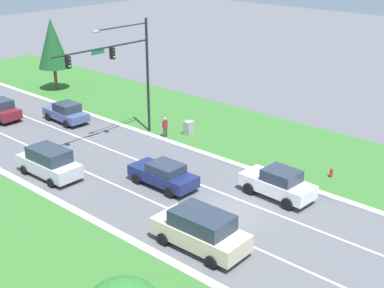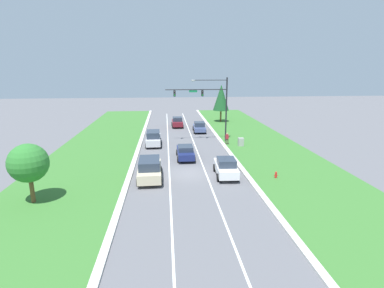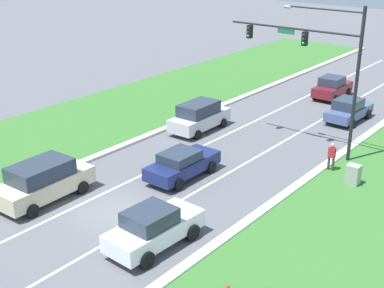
# 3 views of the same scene
# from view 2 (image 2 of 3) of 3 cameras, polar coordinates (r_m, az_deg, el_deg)

# --- Properties ---
(ground_plane) EXTENTS (160.00, 160.00, 0.00)m
(ground_plane) POSITION_cam_2_polar(r_m,az_deg,el_deg) (29.64, -0.82, -5.68)
(ground_plane) COLOR #5B5B60
(curb_strip_right) EXTENTS (0.50, 90.00, 0.15)m
(curb_strip_right) POSITION_cam_2_polar(r_m,az_deg,el_deg) (30.53, 9.86, -5.15)
(curb_strip_right) COLOR beige
(curb_strip_right) RESTS_ON ground_plane
(curb_strip_left) EXTENTS (0.50, 90.00, 0.15)m
(curb_strip_left) POSITION_cam_2_polar(r_m,az_deg,el_deg) (29.77, -11.78, -5.76)
(curb_strip_left) COLOR beige
(curb_strip_left) RESTS_ON ground_plane
(grass_verge_right) EXTENTS (10.00, 90.00, 0.08)m
(grass_verge_right) POSITION_cam_2_polar(r_m,az_deg,el_deg) (32.26, 18.94, -4.73)
(grass_verge_right) COLOR #38702D
(grass_verge_right) RESTS_ON ground_plane
(grass_verge_left) EXTENTS (10.00, 90.00, 0.08)m
(grass_verge_left) POSITION_cam_2_polar(r_m,az_deg,el_deg) (30.86, -21.55, -5.83)
(grass_verge_left) COLOR #38702D
(grass_verge_left) RESTS_ON ground_plane
(lane_stripe_inner_left) EXTENTS (0.14, 81.00, 0.01)m
(lane_stripe_inner_left) POSITION_cam_2_polar(r_m,az_deg,el_deg) (29.57, -4.32, -5.77)
(lane_stripe_inner_left) COLOR white
(lane_stripe_inner_left) RESTS_ON ground_plane
(lane_stripe_inner_right) EXTENTS (0.14, 81.00, 0.01)m
(lane_stripe_inner_right) POSITION_cam_2_polar(r_m,az_deg,el_deg) (29.82, 2.65, -5.57)
(lane_stripe_inner_right) COLOR white
(lane_stripe_inner_right) RESTS_ON ground_plane
(traffic_signal_mast) EXTENTS (8.48, 0.41, 8.91)m
(traffic_signal_mast) POSITION_cam_2_polar(r_m,az_deg,el_deg) (41.33, 3.43, 8.38)
(traffic_signal_mast) COLOR black
(traffic_signal_mast) RESTS_ON ground_plane
(slate_blue_sedan) EXTENTS (2.11, 4.39, 1.66)m
(slate_blue_sedan) POSITION_cam_2_polar(r_m,az_deg,el_deg) (48.74, 1.40, 3.26)
(slate_blue_sedan) COLOR #475684
(slate_blue_sedan) RESTS_ON ground_plane
(champagne_suv) EXTENTS (2.38, 5.08, 2.01)m
(champagne_suv) POSITION_cam_2_polar(r_m,az_deg,el_deg) (28.15, -8.08, -4.71)
(champagne_suv) COLOR beige
(champagne_suv) RESTS_ON ground_plane
(navy_sedan) EXTENTS (2.02, 4.59, 1.56)m
(navy_sedan) POSITION_cam_2_polar(r_m,az_deg,el_deg) (34.28, -1.26, -1.51)
(navy_sedan) COLOR navy
(navy_sedan) RESTS_ON ground_plane
(white_sedan) EXTENTS (2.19, 4.58, 1.82)m
(white_sedan) POSITION_cam_2_polar(r_m,az_deg,el_deg) (28.89, 6.48, -4.40)
(white_sedan) COLOR white
(white_sedan) RESTS_ON ground_plane
(silver_suv) EXTENTS (2.15, 4.78, 1.95)m
(silver_suv) POSITION_cam_2_polar(r_m,az_deg,el_deg) (40.52, -7.37, 1.12)
(silver_suv) COLOR silver
(silver_suv) RESTS_ON ground_plane
(burgundy_sedan) EXTENTS (2.02, 4.15, 1.78)m
(burgundy_sedan) POSITION_cam_2_polar(r_m,az_deg,el_deg) (53.02, -2.81, 4.20)
(burgundy_sedan) COLOR maroon
(burgundy_sedan) RESTS_ON ground_plane
(utility_cabinet) EXTENTS (0.70, 0.60, 1.15)m
(utility_cabinet) POSITION_cam_2_polar(r_m,az_deg,el_deg) (40.20, 9.28, 0.34)
(utility_cabinet) COLOR #9E9E99
(utility_cabinet) RESTS_ON ground_plane
(pedestrian) EXTENTS (0.40, 0.23, 1.69)m
(pedestrian) POSITION_cam_2_polar(r_m,az_deg,el_deg) (40.63, 6.68, 1.10)
(pedestrian) COLOR #42382D
(pedestrian) RESTS_ON ground_plane
(fire_hydrant) EXTENTS (0.34, 0.20, 0.70)m
(fire_hydrant) POSITION_cam_2_polar(r_m,az_deg,el_deg) (29.35, 15.69, -5.73)
(fire_hydrant) COLOR red
(fire_hydrant) RESTS_ON ground_plane
(conifer_near_right_tree) EXTENTS (3.02, 3.02, 7.13)m
(conifer_near_right_tree) POSITION_cam_2_polar(r_m,az_deg,el_deg) (57.64, 5.57, 8.78)
(conifer_near_right_tree) COLOR brown
(conifer_near_right_tree) RESTS_ON ground_plane
(oak_near_left_tree) EXTENTS (2.93, 2.93, 4.70)m
(oak_near_left_tree) POSITION_cam_2_polar(r_m,az_deg,el_deg) (25.48, -28.72, -3.24)
(oak_near_left_tree) COLOR brown
(oak_near_left_tree) RESTS_ON ground_plane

